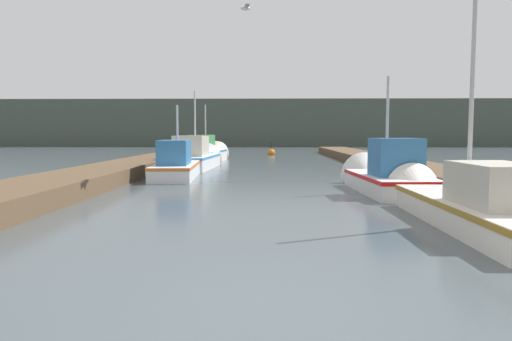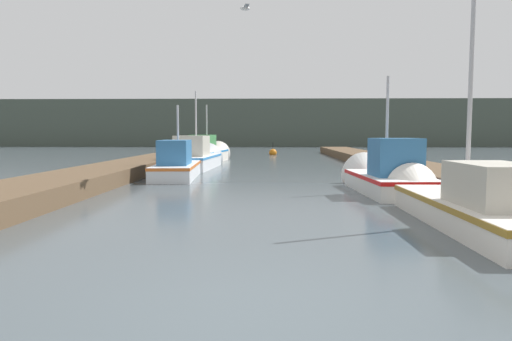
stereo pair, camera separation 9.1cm
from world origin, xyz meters
name	(u,v)px [view 1 (the left image)]	position (x,y,z in m)	size (l,w,h in m)	color
ground_plane	(272,316)	(0.00, 0.00, 0.00)	(200.00, 200.00, 0.00)	#424C51
dock_left	(138,166)	(-5.74, 16.00, 0.24)	(2.27, 40.00, 0.49)	brown
dock_right	(397,166)	(5.74, 16.00, 0.24)	(2.27, 40.00, 0.49)	brown
distant_shore_ridge	(266,124)	(0.00, 59.99, 2.94)	(120.00, 16.00, 5.88)	#424C42
fishing_boat_0	(460,201)	(3.70, 4.73, 0.37)	(1.48, 6.06, 4.70)	silver
fishing_boat_1	(384,176)	(3.40, 9.24, 0.44)	(1.85, 4.78, 3.80)	silver
fishing_boat_2	(179,165)	(-3.45, 13.65, 0.44)	(1.78, 5.93, 3.15)	silver
fishing_boat_3	(196,157)	(-3.43, 18.04, 0.50)	(2.07, 5.74, 4.22)	silver
fishing_boat_4	(207,153)	(-3.55, 22.94, 0.49)	(2.28, 6.28, 3.83)	silver
mooring_piling_0	(417,168)	(4.78, 10.57, 0.57)	(0.28, 0.28, 1.12)	#473523
channel_buoy	(271,153)	(0.40, 31.23, 0.17)	(0.60, 0.60, 1.10)	#BF6513
seagull_lead	(245,8)	(-0.64, 9.07, 5.19)	(0.31, 0.56, 0.12)	white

